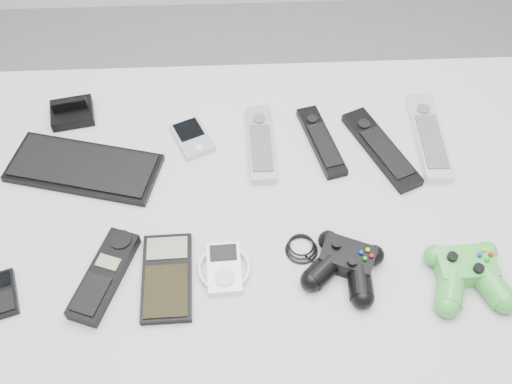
{
  "coord_description": "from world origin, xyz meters",
  "views": [
    {
      "loc": [
        -0.01,
        -0.66,
        1.71
      ],
      "look_at": [
        0.02,
        0.02,
        0.82
      ],
      "focal_mm": 42.0,
      "sensor_mm": 36.0,
      "label": 1
    }
  ],
  "objects_px": {
    "remote_black_a": "(321,141)",
    "controller_green": "(468,273)",
    "cordless_handset": "(104,275)",
    "calculator": "(167,277)",
    "pda": "(192,138)",
    "remote_black_b": "(381,148)",
    "remote_silver_b": "(429,136)",
    "mp3_player": "(224,268)",
    "remote_silver_a": "(261,143)",
    "desk": "(271,219)",
    "mobile_phone": "(4,293)",
    "pda_keyboard": "(84,167)",
    "controller_black": "(345,263)"
  },
  "relations": [
    {
      "from": "remote_black_a",
      "to": "controller_green",
      "type": "relative_size",
      "value": 1.27
    },
    {
      "from": "cordless_handset",
      "to": "calculator",
      "type": "height_order",
      "value": "cordless_handset"
    },
    {
      "from": "pda",
      "to": "remote_black_b",
      "type": "bearing_deg",
      "value": -30.95
    },
    {
      "from": "calculator",
      "to": "cordless_handset",
      "type": "bearing_deg",
      "value": 175.93
    },
    {
      "from": "remote_black_a",
      "to": "remote_black_b",
      "type": "distance_m",
      "value": 0.12
    },
    {
      "from": "remote_silver_b",
      "to": "controller_green",
      "type": "distance_m",
      "value": 0.32
    },
    {
      "from": "remote_black_b",
      "to": "mp3_player",
      "type": "xyz_separation_m",
      "value": [
        -0.32,
        -0.26,
        -0.0
      ]
    },
    {
      "from": "remote_black_a",
      "to": "calculator",
      "type": "relative_size",
      "value": 1.12
    },
    {
      "from": "pda",
      "to": "cordless_handset",
      "type": "height_order",
      "value": "cordless_handset"
    },
    {
      "from": "remote_silver_a",
      "to": "mp3_player",
      "type": "xyz_separation_m",
      "value": [
        -0.08,
        -0.29,
        -0.0
      ]
    },
    {
      "from": "remote_silver_a",
      "to": "remote_silver_b",
      "type": "bearing_deg",
      "value": -0.54
    },
    {
      "from": "desk",
      "to": "remote_silver_b",
      "type": "height_order",
      "value": "remote_silver_b"
    },
    {
      "from": "desk",
      "to": "cordless_handset",
      "type": "relative_size",
      "value": 6.74
    },
    {
      "from": "desk",
      "to": "cordless_handset",
      "type": "distance_m",
      "value": 0.35
    },
    {
      "from": "desk",
      "to": "mobile_phone",
      "type": "bearing_deg",
      "value": -158.24
    },
    {
      "from": "mp3_player",
      "to": "mobile_phone",
      "type": "bearing_deg",
      "value": -177.16
    },
    {
      "from": "pda_keyboard",
      "to": "mobile_phone",
      "type": "distance_m",
      "value": 0.29
    },
    {
      "from": "remote_silver_a",
      "to": "remote_black_a",
      "type": "distance_m",
      "value": 0.12
    },
    {
      "from": "remote_silver_b",
      "to": "controller_black",
      "type": "distance_m",
      "value": 0.36
    },
    {
      "from": "desk",
      "to": "remote_black_b",
      "type": "distance_m",
      "value": 0.26
    },
    {
      "from": "pda_keyboard",
      "to": "cordless_handset",
      "type": "xyz_separation_m",
      "value": [
        0.07,
        -0.25,
        0.0
      ]
    },
    {
      "from": "pda",
      "to": "remote_black_a",
      "type": "bearing_deg",
      "value": -28.49
    },
    {
      "from": "remote_black_a",
      "to": "pda",
      "type": "bearing_deg",
      "value": 161.21
    },
    {
      "from": "pda_keyboard",
      "to": "mobile_phone",
      "type": "xyz_separation_m",
      "value": [
        -0.1,
        -0.27,
        -0.0
      ]
    },
    {
      "from": "controller_black",
      "to": "controller_green",
      "type": "relative_size",
      "value": 1.47
    },
    {
      "from": "remote_black_b",
      "to": "cordless_handset",
      "type": "relative_size",
      "value": 1.24
    },
    {
      "from": "pda",
      "to": "remote_silver_a",
      "type": "relative_size",
      "value": 0.49
    },
    {
      "from": "desk",
      "to": "controller_green",
      "type": "height_order",
      "value": "controller_green"
    },
    {
      "from": "desk",
      "to": "pda_keyboard",
      "type": "height_order",
      "value": "pda_keyboard"
    },
    {
      "from": "calculator",
      "to": "controller_black",
      "type": "xyz_separation_m",
      "value": [
        0.31,
        0.01,
        0.01
      ]
    },
    {
      "from": "desk",
      "to": "remote_silver_a",
      "type": "relative_size",
      "value": 6.01
    },
    {
      "from": "remote_black_a",
      "to": "remote_silver_b",
      "type": "bearing_deg",
      "value": -13.83
    },
    {
      "from": "desk",
      "to": "controller_black",
      "type": "distance_m",
      "value": 0.22
    },
    {
      "from": "remote_silver_b",
      "to": "mobile_phone",
      "type": "distance_m",
      "value": 0.86
    },
    {
      "from": "desk",
      "to": "pda",
      "type": "distance_m",
      "value": 0.23
    },
    {
      "from": "pda_keyboard",
      "to": "cordless_handset",
      "type": "relative_size",
      "value": 1.65
    },
    {
      "from": "desk",
      "to": "remote_silver_a",
      "type": "xyz_separation_m",
      "value": [
        -0.02,
        0.13,
        0.08
      ]
    },
    {
      "from": "desk",
      "to": "remote_black_a",
      "type": "xyz_separation_m",
      "value": [
        0.11,
        0.13,
        0.08
      ]
    },
    {
      "from": "remote_silver_b",
      "to": "cordless_handset",
      "type": "height_order",
      "value": "cordless_handset"
    },
    {
      "from": "calculator",
      "to": "mp3_player",
      "type": "distance_m",
      "value": 0.1
    },
    {
      "from": "remote_black_b",
      "to": "pda_keyboard",
      "type": "bearing_deg",
      "value": 158.59
    },
    {
      "from": "desk",
      "to": "calculator",
      "type": "distance_m",
      "value": 0.27
    },
    {
      "from": "mobile_phone",
      "to": "controller_black",
      "type": "relative_size",
      "value": 0.4
    },
    {
      "from": "remote_silver_a",
      "to": "remote_black_b",
      "type": "height_order",
      "value": "same"
    },
    {
      "from": "remote_black_b",
      "to": "remote_silver_b",
      "type": "height_order",
      "value": "remote_silver_b"
    },
    {
      "from": "remote_silver_b",
      "to": "cordless_handset",
      "type": "bearing_deg",
      "value": -153.47
    },
    {
      "from": "desk",
      "to": "pda_keyboard",
      "type": "bearing_deg",
      "value": 166.97
    },
    {
      "from": "cordless_handset",
      "to": "remote_black_b",
      "type": "bearing_deg",
      "value": 47.31
    },
    {
      "from": "mobile_phone",
      "to": "pda",
      "type": "bearing_deg",
      "value": 29.87
    },
    {
      "from": "remote_black_a",
      "to": "controller_black",
      "type": "xyz_separation_m",
      "value": [
        0.01,
        -0.29,
        0.01
      ]
    }
  ]
}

